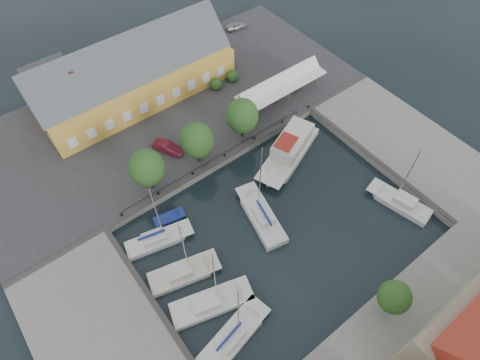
# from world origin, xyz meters

# --- Properties ---
(ground) EXTENTS (140.00, 140.00, 0.00)m
(ground) POSITION_xyz_m (0.00, 0.00, 0.00)
(ground) COLOR black
(ground) RESTS_ON ground
(north_quay) EXTENTS (56.00, 26.00, 1.00)m
(north_quay) POSITION_xyz_m (0.00, 23.00, 0.50)
(north_quay) COLOR #2D2D30
(north_quay) RESTS_ON ground
(west_quay) EXTENTS (12.00, 24.00, 1.00)m
(west_quay) POSITION_xyz_m (-22.00, -2.00, 0.50)
(west_quay) COLOR slate
(west_quay) RESTS_ON ground
(east_quay) EXTENTS (12.00, 24.00, 1.00)m
(east_quay) POSITION_xyz_m (22.00, -2.00, 0.50)
(east_quay) COLOR slate
(east_quay) RESTS_ON ground
(quay_edge_fittings) EXTENTS (56.00, 24.72, 0.40)m
(quay_edge_fittings) POSITION_xyz_m (0.02, 4.75, 1.06)
(quay_edge_fittings) COLOR #383533
(quay_edge_fittings) RESTS_ON north_quay
(warehouse) EXTENTS (28.56, 14.00, 9.55)m
(warehouse) POSITION_xyz_m (-2.60, 28.36, 4.43)
(warehouse) COLOR gold
(warehouse) RESTS_ON north_quay
(tent_canopy) EXTENTS (14.00, 4.00, 2.83)m
(tent_canopy) POSITION_xyz_m (14.00, 14.50, 3.68)
(tent_canopy) COLOR white
(tent_canopy) RESTS_ON north_quay
(quay_trees) EXTENTS (18.20, 4.20, 6.30)m
(quay_trees) POSITION_xyz_m (-2.00, 12.00, 4.88)
(quay_trees) COLOR black
(quay_trees) RESTS_ON north_quay
(car_silver) EXTENTS (4.10, 2.27, 1.32)m
(car_silver) POSITION_xyz_m (19.77, 32.70, 1.66)
(car_silver) COLOR #94959B
(car_silver) RESTS_ON north_quay
(car_red) EXTENTS (3.27, 4.37, 1.38)m
(car_red) POSITION_xyz_m (-4.35, 15.87, 1.69)
(car_red) COLOR maroon
(car_red) RESTS_ON north_quay
(center_sailboat) EXTENTS (4.58, 9.39, 12.50)m
(center_sailboat) POSITION_xyz_m (-0.82, 0.74, 0.36)
(center_sailboat) COLOR silver
(center_sailboat) RESTS_ON ground
(trawler) EXTENTS (12.58, 7.88, 5.00)m
(trawler) POSITION_xyz_m (8.47, 6.22, 1.02)
(trawler) COLOR silver
(trawler) RESTS_ON ground
(east_boat_c) EXTENTS (4.18, 8.23, 10.24)m
(east_boat_c) POSITION_xyz_m (13.94, -8.04, 0.26)
(east_boat_c) COLOR silver
(east_boat_c) RESTS_ON ground
(west_boat_a) EXTENTS (8.09, 3.95, 10.53)m
(west_boat_a) POSITION_xyz_m (-12.20, 5.62, 0.27)
(west_boat_a) COLOR silver
(west_boat_a) RESTS_ON ground
(west_boat_b) EXTENTS (8.20, 4.56, 10.82)m
(west_boat_b) POSITION_xyz_m (-12.13, 0.48, 0.26)
(west_boat_b) COLOR beige
(west_boat_b) RESTS_ON ground
(west_boat_c) EXTENTS (9.06, 5.09, 11.75)m
(west_boat_c) POSITION_xyz_m (-11.72, -4.04, 0.26)
(west_boat_c) COLOR silver
(west_boat_c) RESTS_ON ground
(west_boat_d) EXTENTS (8.87, 4.20, 11.48)m
(west_boat_d) POSITION_xyz_m (-11.85, -8.19, 0.27)
(west_boat_d) COLOR silver
(west_boat_d) RESTS_ON ground
(launch_nw) EXTENTS (3.98, 2.26, 0.88)m
(launch_nw) POSITION_xyz_m (-9.63, 7.44, 0.09)
(launch_nw) COLOR navy
(launch_nw) RESTS_ON ground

